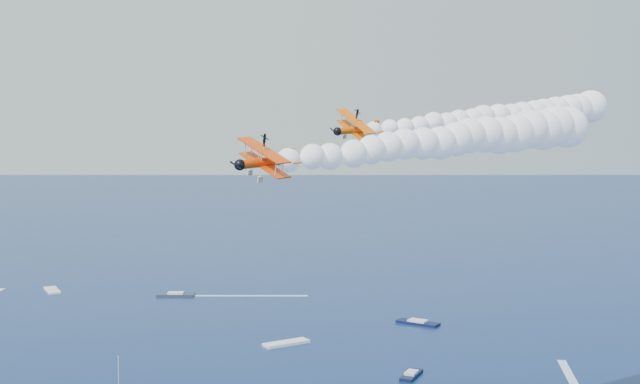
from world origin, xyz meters
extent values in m
cube|color=#2C323B|center=(-33.71, 190.28, 0.35)|extent=(12.84, 5.43, 0.70)
cube|color=black|center=(37.59, 142.27, 0.35)|extent=(12.12, 10.83, 0.70)
cube|color=white|center=(-1.51, 124.81, 0.35)|extent=(12.78, 8.82, 0.70)
cube|color=white|center=(-76.52, 203.14, 0.35)|extent=(7.92, 12.42, 0.70)
cube|color=black|center=(24.39, 94.11, 0.35)|extent=(7.01, 9.08, 0.70)
cube|color=white|center=(-8.66, 187.29, 0.03)|extent=(37.97, 6.49, 0.04)
camera|label=1|loc=(-16.83, -79.46, 55.33)|focal=45.17mm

